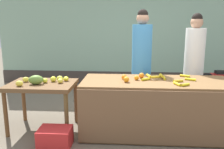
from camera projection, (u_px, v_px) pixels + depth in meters
ground_plane at (131, 131)px, 3.71m from camera, size 24.00×24.00×0.00m
market_wall_back at (131, 25)px, 6.27m from camera, size 7.16×0.23×3.29m
fruit_stall_counter at (156, 107)px, 3.58m from camera, size 2.20×0.88×0.82m
side_table_wooden at (42, 89)px, 3.66m from camera, size 1.00×0.71×0.75m
banana_bunch_pile at (168, 79)px, 3.53m from camera, size 0.81×0.68×0.07m
orange_pile at (132, 77)px, 3.54m from camera, size 0.35×0.37×0.08m
mango_papaya_pile at (42, 80)px, 3.61m from camera, size 0.73×0.48×0.14m
vendor_woman_blue_shirt at (141, 64)px, 4.15m from camera, size 0.34×0.34×1.89m
vendor_woman_white_shirt at (194, 66)px, 4.19m from camera, size 0.34×0.34×1.82m
produce_crate at (55, 137)px, 3.23m from camera, size 0.44×0.33×0.26m
produce_sack at (98, 96)px, 4.51m from camera, size 0.47×0.46×0.58m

